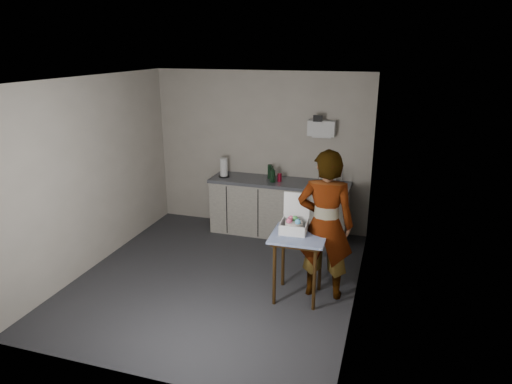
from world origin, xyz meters
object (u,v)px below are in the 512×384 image
(kitchen_counter, at_px, (279,209))
(dark_bottle, at_px, (270,172))
(paper_towel, at_px, (224,168))
(dish_rack, at_px, (330,181))
(soda_can, at_px, (280,177))
(side_table, at_px, (299,243))
(standing_man, at_px, (325,225))
(soap_bottle, at_px, (273,174))
(bakery_box, at_px, (294,223))

(kitchen_counter, distance_m, dark_bottle, 0.63)
(paper_towel, bearing_deg, dish_rack, 1.79)
(dark_bottle, bearing_deg, soda_can, -29.25)
(kitchen_counter, distance_m, dish_rack, 0.97)
(side_table, height_order, standing_man, standing_man)
(soap_bottle, bearing_deg, soda_can, 37.66)
(soda_can, bearing_deg, bakery_box, -70.12)
(side_table, relative_size, soap_bottle, 3.19)
(soap_bottle, distance_m, paper_towel, 0.84)
(soda_can, xyz_separation_m, bakery_box, (0.63, -1.75, -0.04))
(dark_bottle, bearing_deg, dish_rack, -4.01)
(kitchen_counter, distance_m, standing_man, 2.03)
(soda_can, xyz_separation_m, paper_towel, (-0.94, -0.02, 0.09))
(dark_bottle, xyz_separation_m, bakery_box, (0.82, -1.86, -0.09))
(standing_man, xyz_separation_m, soap_bottle, (-1.09, 1.60, 0.11))
(kitchen_counter, height_order, standing_man, standing_man)
(paper_towel, bearing_deg, side_table, -47.70)
(kitchen_counter, relative_size, standing_man, 1.21)
(kitchen_counter, relative_size, side_table, 2.68)
(kitchen_counter, distance_m, soda_can, 0.55)
(soda_can, height_order, bakery_box, bakery_box)
(bakery_box, bearing_deg, soda_can, 107.07)
(side_table, distance_m, soap_bottle, 1.95)
(paper_towel, bearing_deg, standing_man, -40.64)
(standing_man, distance_m, soda_can, 1.95)
(dark_bottle, bearing_deg, standing_man, -56.33)
(soap_bottle, bearing_deg, bakery_box, -66.59)
(kitchen_counter, bearing_deg, soap_bottle, -131.62)
(standing_man, height_order, dish_rack, standing_man)
(soap_bottle, relative_size, bakery_box, 0.59)
(standing_man, height_order, soda_can, standing_man)
(soap_bottle, xyz_separation_m, paper_towel, (-0.84, 0.06, 0.02))
(soda_can, height_order, dark_bottle, dark_bottle)
(dark_bottle, xyz_separation_m, paper_towel, (-0.74, -0.12, 0.03))
(side_table, xyz_separation_m, dark_bottle, (-0.90, 1.93, 0.30))
(soap_bottle, distance_m, dark_bottle, 0.21)
(soda_can, relative_size, dark_bottle, 0.55)
(kitchen_counter, xyz_separation_m, paper_towel, (-0.93, -0.04, 0.63))
(dark_bottle, relative_size, bakery_box, 0.52)
(side_table, xyz_separation_m, standing_man, (0.28, 0.15, 0.20))
(standing_man, relative_size, dark_bottle, 8.01)
(side_table, bearing_deg, dish_rack, 85.87)
(side_table, height_order, dark_bottle, dark_bottle)
(soap_bottle, height_order, dish_rack, soap_bottle)
(standing_man, bearing_deg, soda_can, -62.60)
(side_table, relative_size, standing_man, 0.45)
(soda_can, distance_m, dish_rack, 0.80)
(paper_towel, xyz_separation_m, dish_rack, (1.73, 0.05, -0.09))
(side_table, relative_size, paper_towel, 2.67)
(side_table, bearing_deg, paper_towel, 130.80)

